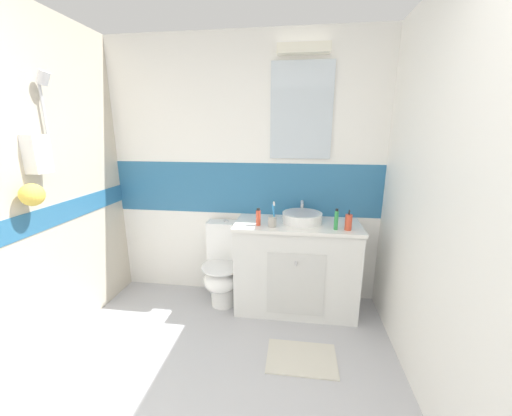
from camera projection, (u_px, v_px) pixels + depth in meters
The scene contains 12 objects.
ground_plane at pixel (215, 383), 2.02m from camera, with size 3.20×3.48×0.04m, color #B2B2B7.
wall_back_tiled at pixel (246, 171), 2.89m from camera, with size 3.20×0.20×2.50m.
wall_left_shower_alcove at pixel (2, 195), 1.88m from camera, with size 0.27×3.48×2.50m.
wall_right_plain at pixel (462, 210), 1.52m from camera, with size 0.10×3.48×2.50m, color white.
vanity_cabinet at pixel (296, 266), 2.76m from camera, with size 1.11×0.51×0.85m.
sink_basin at pixel (302, 217), 2.65m from camera, with size 0.35×0.40×0.16m.
toilet at pixel (224, 267), 2.86m from camera, with size 0.37×0.50×0.80m.
toothbrush_cup at pixel (272, 220), 2.52m from camera, with size 0.07×0.07×0.22m.
soap_dispenser at pixel (348, 222), 2.44m from camera, with size 0.06×0.06×0.17m.
deodorant_spray_can at pixel (258, 217), 2.56m from camera, with size 0.04×0.04×0.15m.
toothpaste_tube_upright at pixel (336, 220), 2.44m from camera, with size 0.03×0.03×0.18m.
bath_mat at pixel (302, 358), 2.21m from camera, with size 0.51×0.35×0.01m, color beige.
Camera 1 is at (0.50, -0.40, 1.65)m, focal length 20.79 mm.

